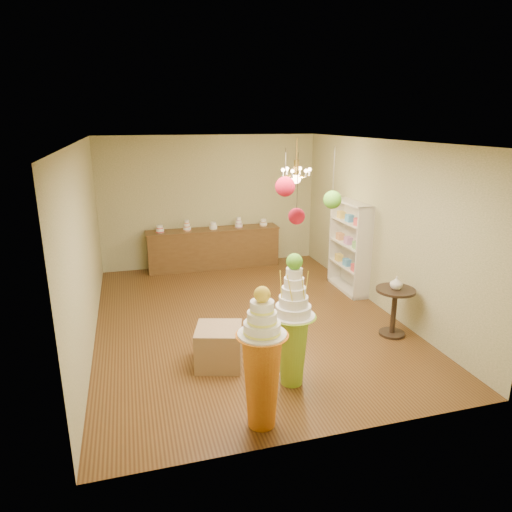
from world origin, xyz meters
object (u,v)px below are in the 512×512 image
object	(u,v)px
round_table	(394,305)
pedestal_green	(293,332)
pedestal_orange	(262,369)
sideboard	(214,247)

from	to	relation	value
round_table	pedestal_green	bearing A→B (deg)	-156.61
pedestal_orange	round_table	world-z (taller)	pedestal_orange
pedestal_green	sideboard	distance (m)	5.12
pedestal_orange	sideboard	bearing A→B (deg)	84.58
pedestal_green	pedestal_orange	world-z (taller)	pedestal_green
pedestal_green	round_table	size ratio (longest dim) A/B	2.26
pedestal_green	pedestal_orange	size ratio (longest dim) A/B	1.06
pedestal_green	sideboard	size ratio (longest dim) A/B	0.58
pedestal_green	pedestal_orange	distance (m)	0.94
pedestal_green	round_table	xyz separation A→B (m)	(2.03, 0.88, -0.22)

